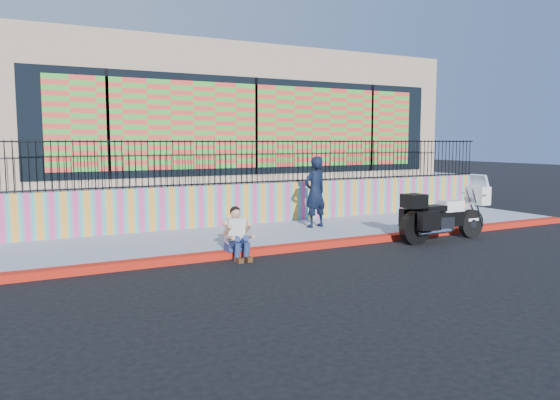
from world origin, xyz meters
TOP-DOWN VIEW (x-y plane):
  - ground at (0.00, 0.00)m, footprint 90.00×90.00m
  - red_curb at (0.00, 0.00)m, footprint 16.00×0.30m
  - sidewalk at (0.00, 1.65)m, footprint 16.00×3.00m
  - mural_wall at (0.00, 3.25)m, footprint 16.00×0.20m
  - metal_fence at (0.00, 3.25)m, footprint 15.80×0.04m
  - elevated_platform at (0.00, 8.35)m, footprint 16.00×10.00m
  - storefront_building at (0.00, 8.13)m, footprint 14.00×8.06m
  - police_motorcycle at (2.71, -0.66)m, footprint 2.55×0.84m
  - police_officer at (0.62, 1.83)m, footprint 0.75×0.56m
  - seated_man at (-2.52, -0.24)m, footprint 0.54×0.71m

SIDE VIEW (x-z plane):
  - ground at x=0.00m, z-range 0.00..0.00m
  - red_curb at x=0.00m, z-range 0.00..0.15m
  - sidewalk at x=0.00m, z-range 0.00..0.15m
  - seated_man at x=-2.52m, z-range -0.08..0.98m
  - elevated_platform at x=0.00m, z-range 0.00..1.25m
  - police_motorcycle at x=2.71m, z-range -0.13..1.46m
  - mural_wall at x=0.00m, z-range 0.15..1.25m
  - police_officer at x=0.62m, z-range 0.15..2.02m
  - metal_fence at x=0.00m, z-range 1.25..2.45m
  - storefront_building at x=0.00m, z-range 1.25..5.25m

